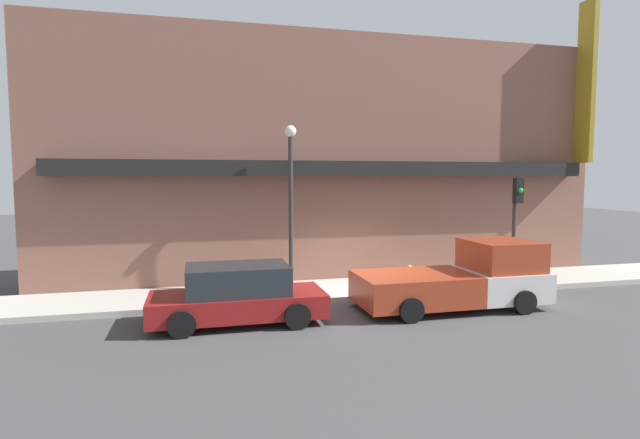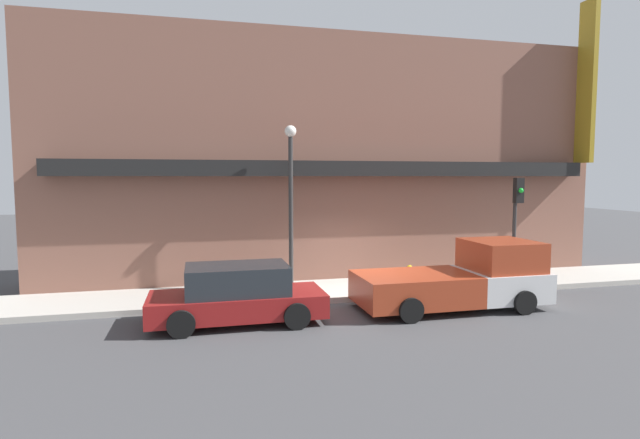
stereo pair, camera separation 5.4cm
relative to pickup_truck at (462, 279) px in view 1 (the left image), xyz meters
The scene contains 8 objects.
ground_plane 2.89m from the pickup_truck, 153.39° to the left, with size 80.00×80.00×0.00m, color #424244.
sidewalk 3.63m from the pickup_truck, 134.18° to the left, with size 36.00×2.62×0.17m.
building 6.82m from the pickup_truck, 114.76° to the left, with size 19.80×3.80×10.12m.
pickup_truck is the anchor object (origin of this frame).
parked_car 6.25m from the pickup_truck, behind, with size 4.35×1.98×1.47m.
fire_hydrant 2.05m from the pickup_truck, 111.25° to the left, with size 0.19×0.19×0.74m.
street_lamp 5.76m from the pickup_truck, 147.78° to the left, with size 0.36×0.36×5.07m.
traffic_light 3.66m from the pickup_truck, 29.41° to the left, with size 0.28×0.42×3.47m.
Camera 1 is at (-4.74, -13.67, 3.68)m, focal length 28.00 mm.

